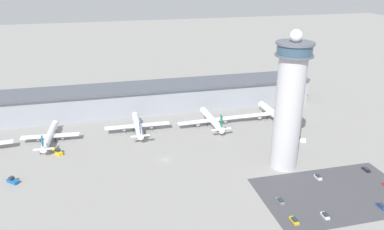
{
  "coord_description": "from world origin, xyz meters",
  "views": [
    {
      "loc": [
        -26.05,
        -163.27,
        90.9
      ],
      "look_at": [
        20.19,
        27.09,
        11.55
      ],
      "focal_mm": 35.0,
      "sensor_mm": 36.0,
      "label": 1
    }
  ],
  "objects_px": {
    "airplane_gate_charlie": "(138,125)",
    "service_truck_fuel": "(299,139)",
    "service_truck_catering": "(57,152)",
    "car_blue_compact": "(366,170)",
    "airplane_gate_echo": "(272,113)",
    "service_truck_baggage": "(13,181)",
    "airplane_gate_delta": "(212,120)",
    "car_maroon_suv": "(381,206)",
    "car_grey_coupe": "(294,220)",
    "car_green_van": "(318,177)",
    "control_tower": "(289,104)",
    "car_white_wagon": "(325,215)",
    "airplane_gate_bravo": "(50,136)",
    "car_black_suv": "(280,201)"
  },
  "relations": [
    {
      "from": "service_truck_catering",
      "to": "airplane_gate_bravo",
      "type": "bearing_deg",
      "value": 107.94
    },
    {
      "from": "service_truck_catering",
      "to": "car_blue_compact",
      "type": "distance_m",
      "value": 152.83
    },
    {
      "from": "service_truck_baggage",
      "to": "car_blue_compact",
      "type": "height_order",
      "value": "service_truck_baggage"
    },
    {
      "from": "control_tower",
      "to": "service_truck_baggage",
      "type": "xyz_separation_m",
      "value": [
        -124.33,
        14.39,
        -30.92
      ]
    },
    {
      "from": "car_blue_compact",
      "to": "car_green_van",
      "type": "bearing_deg",
      "value": -178.36
    },
    {
      "from": "control_tower",
      "to": "airplane_gate_delta",
      "type": "height_order",
      "value": "control_tower"
    },
    {
      "from": "service_truck_catering",
      "to": "car_blue_compact",
      "type": "relative_size",
      "value": 1.78
    },
    {
      "from": "car_blue_compact",
      "to": "car_green_van",
      "type": "distance_m",
      "value": 25.84
    },
    {
      "from": "airplane_gate_echo",
      "to": "service_truck_baggage",
      "type": "xyz_separation_m",
      "value": [
        -143.83,
        -40.51,
        -3.46
      ]
    },
    {
      "from": "car_white_wagon",
      "to": "car_grey_coupe",
      "type": "bearing_deg",
      "value": 179.46
    },
    {
      "from": "car_blue_compact",
      "to": "car_grey_coupe",
      "type": "xyz_separation_m",
      "value": [
        -51.38,
        -26.52,
        0.04
      ]
    },
    {
      "from": "airplane_gate_charlie",
      "to": "car_grey_coupe",
      "type": "height_order",
      "value": "airplane_gate_charlie"
    },
    {
      "from": "airplane_gate_echo",
      "to": "car_green_van",
      "type": "distance_m",
      "value": 69.99
    },
    {
      "from": "car_maroon_suv",
      "to": "service_truck_catering",
      "type": "bearing_deg",
      "value": 148.87
    },
    {
      "from": "airplane_gate_delta",
      "to": "service_truck_fuel",
      "type": "bearing_deg",
      "value": -37.69
    },
    {
      "from": "airplane_gate_bravo",
      "to": "car_white_wagon",
      "type": "height_order",
      "value": "airplane_gate_bravo"
    },
    {
      "from": "service_truck_catering",
      "to": "service_truck_fuel",
      "type": "xyz_separation_m",
      "value": [
        128.39,
        -16.14,
        -0.07
      ]
    },
    {
      "from": "airplane_gate_charlie",
      "to": "car_white_wagon",
      "type": "relative_size",
      "value": 8.63
    },
    {
      "from": "airplane_gate_bravo",
      "to": "service_truck_catering",
      "type": "xyz_separation_m",
      "value": [
        4.92,
        -15.19,
        -2.72
      ]
    },
    {
      "from": "airplane_gate_charlie",
      "to": "airplane_gate_echo",
      "type": "bearing_deg",
      "value": -0.31
    },
    {
      "from": "airplane_gate_bravo",
      "to": "airplane_gate_delta",
      "type": "xyz_separation_m",
      "value": [
        92.29,
        0.35,
        0.2
      ]
    },
    {
      "from": "airplane_gate_bravo",
      "to": "car_blue_compact",
      "type": "distance_m",
      "value": 163.17
    },
    {
      "from": "car_grey_coupe",
      "to": "car_green_van",
      "type": "relative_size",
      "value": 1.1
    },
    {
      "from": "car_grey_coupe",
      "to": "car_green_van",
      "type": "height_order",
      "value": "car_green_van"
    },
    {
      "from": "airplane_gate_charlie",
      "to": "airplane_gate_delta",
      "type": "xyz_separation_m",
      "value": [
        44.26,
        -1.07,
        -0.46
      ]
    },
    {
      "from": "car_grey_coupe",
      "to": "car_green_van",
      "type": "bearing_deg",
      "value": 45.26
    },
    {
      "from": "airplane_gate_echo",
      "to": "car_black_suv",
      "type": "bearing_deg",
      "value": -112.58
    },
    {
      "from": "car_white_wagon",
      "to": "car_blue_compact",
      "type": "height_order",
      "value": "car_white_wagon"
    },
    {
      "from": "car_black_suv",
      "to": "airplane_gate_delta",
      "type": "bearing_deg",
      "value": 93.69
    },
    {
      "from": "airplane_gate_echo",
      "to": "car_white_wagon",
      "type": "relative_size",
      "value": 9.36
    },
    {
      "from": "car_maroon_suv",
      "to": "car_white_wagon",
      "type": "xyz_separation_m",
      "value": [
        -25.39,
        -0.14,
        0.06
      ]
    },
    {
      "from": "airplane_gate_echo",
      "to": "car_white_wagon",
      "type": "distance_m",
      "value": 97.69
    },
    {
      "from": "car_maroon_suv",
      "to": "car_green_van",
      "type": "xyz_separation_m",
      "value": [
        -12.87,
        25.76,
        0.06
      ]
    },
    {
      "from": "airplane_gate_delta",
      "to": "airplane_gate_echo",
      "type": "height_order",
      "value": "airplane_gate_echo"
    },
    {
      "from": "car_maroon_suv",
      "to": "car_grey_coupe",
      "type": "relative_size",
      "value": 0.94
    },
    {
      "from": "airplane_gate_delta",
      "to": "car_white_wagon",
      "type": "relative_size",
      "value": 9.68
    },
    {
      "from": "service_truck_fuel",
      "to": "car_grey_coupe",
      "type": "relative_size",
      "value": 1.49
    },
    {
      "from": "airplane_gate_charlie",
      "to": "service_truck_fuel",
      "type": "relative_size",
      "value": 5.22
    },
    {
      "from": "car_maroon_suv",
      "to": "car_black_suv",
      "type": "relative_size",
      "value": 0.94
    },
    {
      "from": "service_truck_baggage",
      "to": "car_black_suv",
      "type": "bearing_deg",
      "value": -20.82
    },
    {
      "from": "airplane_gate_charlie",
      "to": "car_grey_coupe",
      "type": "xyz_separation_m",
      "value": [
        49.07,
        -95.53,
        -3.88
      ]
    },
    {
      "from": "airplane_gate_charlie",
      "to": "airplane_gate_echo",
      "type": "height_order",
      "value": "airplane_gate_echo"
    },
    {
      "from": "control_tower",
      "to": "car_grey_coupe",
      "type": "xyz_separation_m",
      "value": [
        -15.14,
        -40.18,
        -31.32
      ]
    },
    {
      "from": "service_truck_catering",
      "to": "car_grey_coupe",
      "type": "bearing_deg",
      "value": -40.56
    },
    {
      "from": "service_truck_catering",
      "to": "car_blue_compact",
      "type": "xyz_separation_m",
      "value": [
        143.56,
        -52.4,
        -0.54
      ]
    },
    {
      "from": "airplane_gate_bravo",
      "to": "car_green_van",
      "type": "relative_size",
      "value": 8.2
    },
    {
      "from": "airplane_gate_echo",
      "to": "car_grey_coupe",
      "type": "bearing_deg",
      "value": -110.01
    },
    {
      "from": "airplane_gate_charlie",
      "to": "airplane_gate_delta",
      "type": "distance_m",
      "value": 44.28
    },
    {
      "from": "control_tower",
      "to": "service_truck_catering",
      "type": "relative_size",
      "value": 8.28
    },
    {
      "from": "service_truck_fuel",
      "to": "car_green_van",
      "type": "xyz_separation_m",
      "value": [
        -10.65,
        -37.0,
        -0.41
      ]
    }
  ]
}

